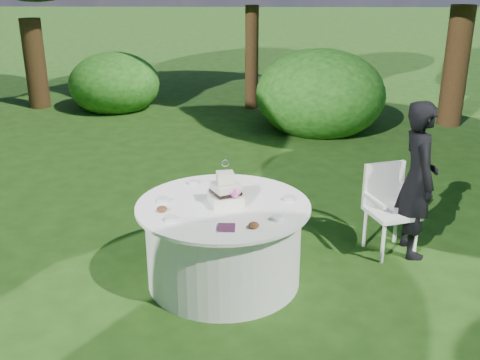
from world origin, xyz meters
name	(u,v)px	position (x,y,z in m)	size (l,w,h in m)	color
ground	(224,279)	(0.00, 0.00, 0.00)	(80.00, 80.00, 0.00)	#1C390F
napkins	(226,228)	(0.05, -0.50, 0.78)	(0.14, 0.14, 0.02)	#491F3D
feather_plume	(193,220)	(-0.23, -0.35, 0.78)	(0.48, 0.07, 0.01)	white
guest	(418,180)	(1.88, 0.61, 0.79)	(0.58, 0.38, 1.58)	black
table	(224,242)	(0.00, 0.00, 0.39)	(1.56, 1.56, 0.77)	white
cake	(226,192)	(0.02, 0.00, 0.88)	(0.34, 0.34, 0.41)	white
chair	(388,202)	(1.64, 0.68, 0.52)	(0.57, 0.57, 0.90)	silver
votives	(218,203)	(-0.04, -0.02, 0.79)	(1.23, 0.95, 0.04)	silver
petal_cups	(206,217)	(-0.12, -0.33, 0.79)	(0.88, 0.40, 0.05)	#562D16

